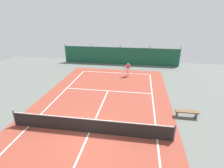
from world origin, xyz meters
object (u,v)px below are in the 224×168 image
Objects in this scene: tennis_ball_near_player at (64,104)px; parked_car at (146,54)px; tennis_player at (128,68)px; tennis_net at (89,126)px; courtside_bench at (187,113)px.

parked_car reaches higher than tennis_ball_near_player.
tennis_player is 8.56m from parked_car.
tennis_player is (1.51, 10.91, 0.45)m from tennis_net.
tennis_player is at bearing 82.12° from tennis_net.
tennis_player is at bearing 75.03° from parked_car.
tennis_net reaches higher than courtside_bench.
tennis_player reaches higher than tennis_ball_near_player.
parked_car is (6.69, 15.89, 0.81)m from tennis_ball_near_player.
tennis_player is at bearing 59.10° from tennis_ball_near_player.
tennis_player is 0.39× the size of parked_car.
courtside_bench is (2.66, -16.39, -0.46)m from parked_car.
parked_car is (3.65, 19.19, 0.33)m from tennis_net.
tennis_net is at bearing -156.01° from courtside_bench.
parked_car is at bearing 67.16° from tennis_ball_near_player.
parked_car is 2.63× the size of courtside_bench.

